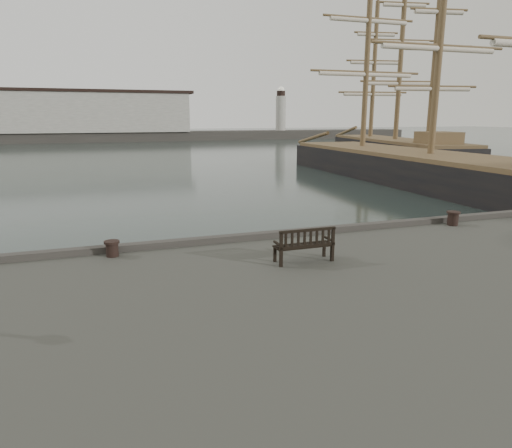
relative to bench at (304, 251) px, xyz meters
The scene contains 7 objects.
ground 3.18m from the bench, 90.73° to the left, with size 400.00×400.00×0.00m, color black.
breakwater 94.75m from the bench, 92.78° to the left, with size 140.00×9.50×12.20m.
bench is the anchor object (origin of this frame).
bollard_left 4.93m from the bench, 155.58° to the left, with size 0.39×0.39×0.41m, color black.
bollard_right 6.67m from the bench, 17.15° to the left, with size 0.44×0.44×0.46m, color black.
tall_ship_main 26.85m from the bench, 44.13° to the left, with size 7.81×35.31×26.37m.
tall_ship_far 45.98m from the bench, 51.58° to the left, with size 10.73×27.55×23.10m.
Camera 1 is at (-4.66, -12.47, 5.07)m, focal length 32.00 mm.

